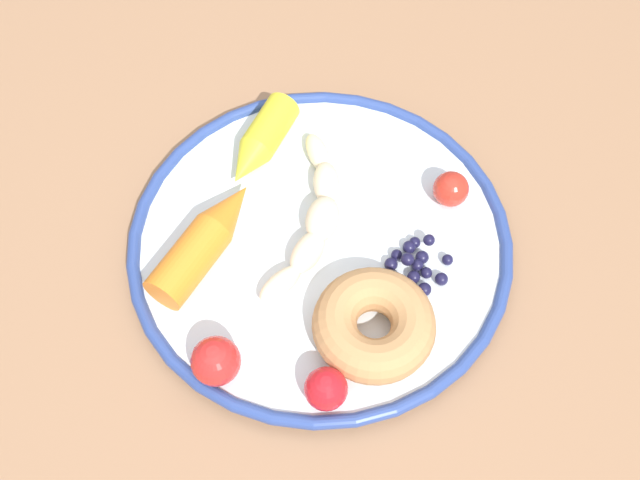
# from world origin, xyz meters

# --- Properties ---
(ground_plane) EXTENTS (6.00, 6.00, 0.00)m
(ground_plane) POSITION_xyz_m (0.00, 0.00, 0.00)
(ground_plane) COLOR #3E3339
(dining_table) EXTENTS (0.98, 0.84, 0.75)m
(dining_table) POSITION_xyz_m (0.00, 0.00, 0.65)
(dining_table) COLOR #9C704F
(dining_table) RESTS_ON ground_plane
(plate) EXTENTS (0.35, 0.35, 0.02)m
(plate) POSITION_xyz_m (-0.05, 0.01, 0.76)
(plate) COLOR silver
(plate) RESTS_ON dining_table
(banana) EXTENTS (0.06, 0.19, 0.03)m
(banana) POSITION_xyz_m (-0.04, -0.00, 0.77)
(banana) COLOR beige
(banana) RESTS_ON plate
(carrot_orange) EXTENTS (0.08, 0.14, 0.04)m
(carrot_orange) POSITION_xyz_m (0.04, 0.05, 0.78)
(carrot_orange) COLOR orange
(carrot_orange) RESTS_ON plate
(carrot_yellow) EXTENTS (0.06, 0.11, 0.03)m
(carrot_yellow) POSITION_xyz_m (0.02, -0.07, 0.78)
(carrot_yellow) COLOR yellow
(carrot_yellow) RESTS_ON plate
(donut) EXTENTS (0.13, 0.13, 0.04)m
(donut) POSITION_xyz_m (-0.12, 0.09, 0.78)
(donut) COLOR tan
(donut) RESTS_ON plate
(blueberry_pile) EXTENTS (0.06, 0.06, 0.02)m
(blueberry_pile) POSITION_xyz_m (-0.14, 0.02, 0.76)
(blueberry_pile) COLOR #191638
(blueberry_pile) RESTS_ON plate
(tomato_near) EXTENTS (0.03, 0.03, 0.03)m
(tomato_near) POSITION_xyz_m (-0.16, -0.06, 0.77)
(tomato_near) COLOR red
(tomato_near) RESTS_ON plate
(tomato_mid) EXTENTS (0.04, 0.04, 0.04)m
(tomato_mid) POSITION_xyz_m (-0.09, 0.16, 0.78)
(tomato_mid) COLOR red
(tomato_mid) RESTS_ON plate
(tomato_far) EXTENTS (0.04, 0.04, 0.04)m
(tomato_far) POSITION_xyz_m (0.00, 0.15, 0.78)
(tomato_far) COLOR red
(tomato_far) RESTS_ON plate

